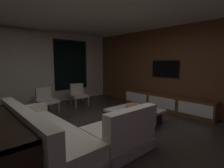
# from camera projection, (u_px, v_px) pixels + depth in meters

# --- Properties ---
(floor) EXTENTS (9.20, 9.20, 0.00)m
(floor) POSITION_uv_depth(u_px,v_px,m) (100.00, 135.00, 3.75)
(floor) COLOR #332B26
(back_wall_with_window) EXTENTS (6.60, 0.30, 2.70)m
(back_wall_with_window) POSITION_uv_depth(u_px,v_px,m) (37.00, 68.00, 6.21)
(back_wall_with_window) COLOR beige
(back_wall_with_window) RESTS_ON floor
(media_wall) EXTENTS (0.12, 7.80, 2.70)m
(media_wall) POSITION_uv_depth(u_px,v_px,m) (174.00, 69.00, 5.61)
(media_wall) COLOR brown
(media_wall) RESTS_ON floor
(ceiling) EXTENTS (8.20, 8.20, 0.00)m
(ceiling) POSITION_uv_depth(u_px,v_px,m) (99.00, 5.00, 3.41)
(ceiling) COLOR beige
(sectional_couch) EXTENTS (1.98, 2.50, 0.82)m
(sectional_couch) POSITION_uv_depth(u_px,v_px,m) (65.00, 135.00, 3.04)
(sectional_couch) COLOR #B1A997
(sectional_couch) RESTS_ON floor
(coffee_table) EXTENTS (1.16, 1.16, 0.36)m
(coffee_table) POSITION_uv_depth(u_px,v_px,m) (135.00, 116.00, 4.46)
(coffee_table) COLOR black
(coffee_table) RESTS_ON floor
(book_stack_on_coffee_table) EXTENTS (0.28, 0.21, 0.09)m
(book_stack_on_coffee_table) POSITION_uv_depth(u_px,v_px,m) (132.00, 106.00, 4.59)
(book_stack_on_coffee_table) COLOR #346238
(book_stack_on_coffee_table) RESTS_ON coffee_table
(accent_chair_near_window) EXTENTS (0.62, 0.64, 0.78)m
(accent_chair_near_window) POSITION_uv_depth(u_px,v_px,m) (78.00, 93.00, 6.28)
(accent_chair_near_window) COLOR #B2ADA0
(accent_chair_near_window) RESTS_ON floor
(accent_chair_by_curtain) EXTENTS (0.60, 0.61, 0.78)m
(accent_chair_by_curtain) POSITION_uv_depth(u_px,v_px,m) (46.00, 99.00, 5.37)
(accent_chair_by_curtain) COLOR #B2ADA0
(accent_chair_by_curtain) RESTS_ON floor
(media_console) EXTENTS (0.46, 3.10, 0.52)m
(media_console) POSITION_uv_depth(u_px,v_px,m) (166.00, 103.00, 5.60)
(media_console) COLOR brown
(media_console) RESTS_ON floor
(mounted_tv) EXTENTS (0.05, 0.97, 0.56)m
(mounted_tv) POSITION_uv_depth(u_px,v_px,m) (165.00, 69.00, 5.73)
(mounted_tv) COLOR black
(console_table_behind_couch) EXTENTS (0.40, 2.10, 0.74)m
(console_table_behind_couch) POSITION_uv_depth(u_px,v_px,m) (3.00, 142.00, 2.51)
(console_table_behind_couch) COLOR black
(console_table_behind_couch) RESTS_ON floor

